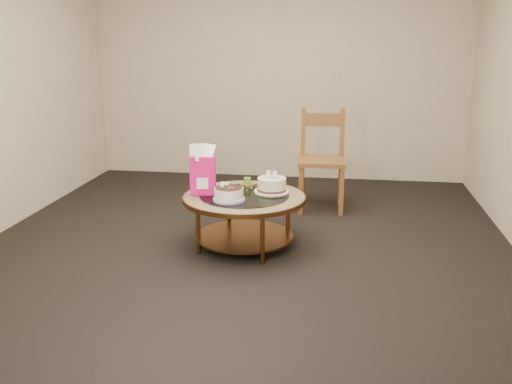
# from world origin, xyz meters

# --- Properties ---
(ground) EXTENTS (5.00, 5.00, 0.00)m
(ground) POSITION_xyz_m (0.00, 0.00, 0.00)
(ground) COLOR black
(ground) RESTS_ON ground
(room_walls) EXTENTS (4.52, 5.02, 2.61)m
(room_walls) POSITION_xyz_m (0.00, 0.00, 1.54)
(room_walls) COLOR #C7B496
(room_walls) RESTS_ON ground
(coffee_table) EXTENTS (1.02, 1.02, 0.46)m
(coffee_table) POSITION_xyz_m (0.00, -0.00, 0.38)
(coffee_table) COLOR brown
(coffee_table) RESTS_ON ground
(decorated_cake) EXTENTS (0.25, 0.25, 0.15)m
(decorated_cake) POSITION_xyz_m (-0.10, -0.18, 0.51)
(decorated_cake) COLOR #C09EE0
(decorated_cake) RESTS_ON coffee_table
(cream_cake) EXTENTS (0.30, 0.30, 0.19)m
(cream_cake) POSITION_xyz_m (0.21, 0.12, 0.52)
(cream_cake) COLOR white
(cream_cake) RESTS_ON coffee_table
(gift_bag) EXTENTS (0.22, 0.17, 0.41)m
(gift_bag) POSITION_xyz_m (-0.34, -0.01, 0.66)
(gift_bag) COLOR #F01683
(gift_bag) RESTS_ON coffee_table
(pillar_candle) EXTENTS (0.12, 0.12, 0.09)m
(pillar_candle) POSITION_xyz_m (-0.02, 0.26, 0.49)
(pillar_candle) COLOR #EACC60
(pillar_candle) RESTS_ON coffee_table
(dining_chair) EXTENTS (0.48, 0.48, 1.01)m
(dining_chair) POSITION_xyz_m (0.59, 1.24, 0.51)
(dining_chair) COLOR brown
(dining_chair) RESTS_ON ground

